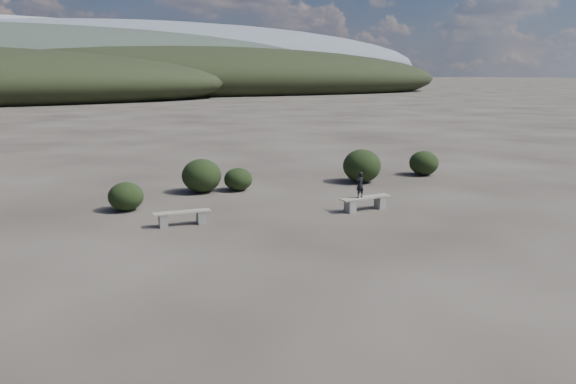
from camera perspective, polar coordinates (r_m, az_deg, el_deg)
ground at (r=13.17m, az=9.11°, el=-7.28°), size 1200.00×1200.00×0.00m
bench_left at (r=16.50m, az=-10.69°, el=-2.50°), size 1.68×0.52×0.41m
bench_right at (r=18.16m, az=7.86°, el=-1.02°), size 1.76×0.39×0.44m
seated_person at (r=17.91m, az=7.32°, el=0.73°), size 0.32×0.23×0.83m
shrub_a at (r=18.66m, az=-16.15°, el=-0.43°), size 1.12×1.12×0.92m
shrub_b at (r=20.92m, az=-8.78°, el=1.65°), size 1.45×1.45×1.24m
shrub_c at (r=21.11m, az=-5.08°, el=1.30°), size 1.06×1.06×0.85m
shrub_d at (r=22.81m, az=7.52°, el=2.66°), size 1.53×1.53×1.34m
shrub_e at (r=24.95m, az=13.63°, el=2.88°), size 1.26×1.26×1.05m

